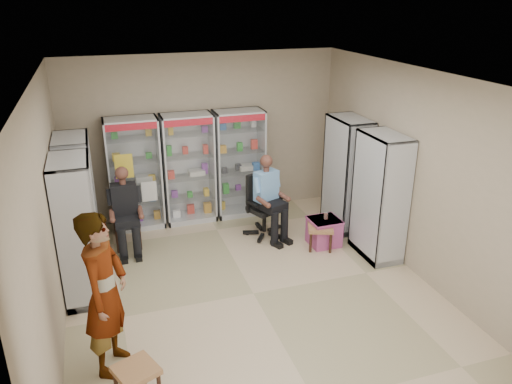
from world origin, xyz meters
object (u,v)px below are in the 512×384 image
object	(u,v)px
cabinet_back_left	(135,174)
woven_stool_b	(137,383)
cabinet_back_mid	(189,169)
cabinet_right_near	(380,197)
seated_shopkeeper	(265,199)
pink_trunk	(324,232)
woven_stool_a	(320,237)
cabinet_left_far	(79,200)
cabinet_back_right	(239,164)
wooden_chair	(126,221)
office_chair	(264,206)
standing_man	(105,293)
cabinet_left_near	(78,231)
cabinet_right_far	(347,174)

from	to	relation	value
cabinet_back_left	woven_stool_b	bearing A→B (deg)	-95.89
cabinet_back_mid	cabinet_right_near	distance (m)	3.41
seated_shopkeeper	pink_trunk	distance (m)	1.13
woven_stool_a	cabinet_left_far	bearing A→B (deg)	167.16
cabinet_back_right	woven_stool_b	xyz separation A→B (m)	(-2.34, -4.23, -0.80)
cabinet_left_far	woven_stool_a	bearing A→B (deg)	77.16
wooden_chair	cabinet_left_far	bearing A→B (deg)	-163.61
office_chair	cabinet_right_near	bearing A→B (deg)	-60.13
cabinet_right_near	cabinet_left_far	xyz separation A→B (m)	(-4.46, 1.30, 0.00)
standing_man	seated_shopkeeper	bearing A→B (deg)	-22.68
cabinet_left_near	seated_shopkeeper	bearing A→B (deg)	107.98
cabinet_right_near	pink_trunk	size ratio (longest dim) A/B	4.21
cabinet_back_mid	cabinet_back_left	bearing A→B (deg)	180.00
wooden_chair	woven_stool_a	xyz separation A→B (m)	(3.01, -1.04, -0.27)
cabinet_right_near	wooden_chair	world-z (taller)	cabinet_right_near
cabinet_back_right	woven_stool_b	size ratio (longest dim) A/B	4.97
cabinet_back_mid	standing_man	size ratio (longest dim) A/B	1.05
office_chair	woven_stool_a	distance (m)	1.10
cabinet_back_mid	cabinet_right_far	xyz separation A→B (m)	(2.58, -1.13, 0.00)
cabinet_left_far	cabinet_back_left	bearing A→B (deg)	135.00
cabinet_right_near	standing_man	bearing A→B (deg)	108.36
wooden_chair	pink_trunk	world-z (taller)	wooden_chair
woven_stool_b	woven_stool_a	bearing A→B (deg)	37.56
cabinet_left_far	standing_man	world-z (taller)	cabinet_left_far
cabinet_back_right	cabinet_right_far	distance (m)	1.98
cabinet_back_mid	standing_man	world-z (taller)	cabinet_back_mid
cabinet_left_near	wooden_chair	size ratio (longest dim) A/B	2.13
cabinet_right_far	standing_man	world-z (taller)	cabinet_right_far
cabinet_left_far	office_chair	distance (m)	3.01
seated_shopkeeper	woven_stool_a	world-z (taller)	seated_shopkeeper
cabinet_left_far	woven_stool_b	world-z (taller)	cabinet_left_far
pink_trunk	standing_man	xyz separation A→B (m)	(-3.53, -1.95, 0.72)
seated_shopkeeper	cabinet_back_left	bearing A→B (deg)	131.81
cabinet_back_left	cabinet_back_right	world-z (taller)	same
cabinet_back_left	cabinet_left_near	distance (m)	2.23
cabinet_back_left	cabinet_right_near	size ratio (longest dim) A/B	1.00
cabinet_back_mid	office_chair	xyz separation A→B (m)	(1.10, -1.01, -0.46)
cabinet_back_left	cabinet_right_far	distance (m)	3.71
cabinet_back_right	cabinet_right_near	bearing A→B (deg)	-53.84
cabinet_back_left	wooden_chair	world-z (taller)	cabinet_back_left
wooden_chair	woven_stool_a	distance (m)	3.20
woven_stool_b	standing_man	xyz separation A→B (m)	(-0.21, 0.62, 0.75)
cabinet_back_mid	cabinet_right_near	bearing A→B (deg)	-40.84
office_chair	woven_stool_a	size ratio (longest dim) A/B	2.71
woven_stool_b	standing_man	world-z (taller)	standing_man
pink_trunk	woven_stool_a	distance (m)	0.16
seated_shopkeeper	pink_trunk	world-z (taller)	seated_shopkeeper
wooden_chair	cabinet_left_near	bearing A→B (deg)	-117.61
cabinet_right_far	cabinet_back_right	bearing A→B (deg)	55.27
cabinet_right_near	cabinet_left_far	world-z (taller)	same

